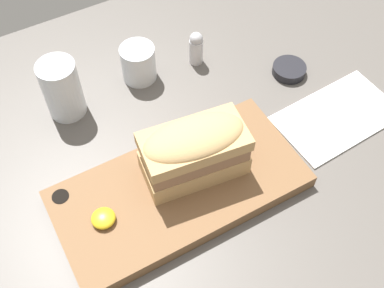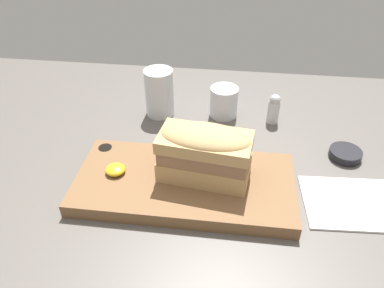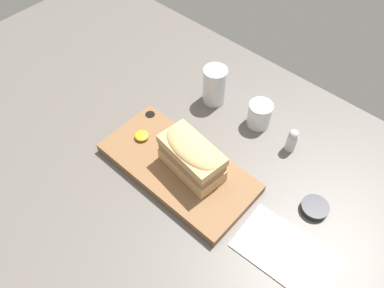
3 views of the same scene
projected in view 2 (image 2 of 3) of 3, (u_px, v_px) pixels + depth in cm
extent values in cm
cube|color=#56514C|center=(193.00, 194.00, 69.86)|extent=(186.96, 101.73, 2.00)
cube|color=brown|center=(185.00, 183.00, 68.78)|extent=(39.71, 19.18, 2.65)
cylinder|color=black|center=(106.00, 150.00, 75.52)|extent=(2.69, 2.69, 1.32)
cube|color=tan|center=(204.00, 167.00, 67.49)|extent=(16.98, 10.20, 3.80)
cube|color=#936B4C|center=(205.00, 153.00, 65.58)|extent=(16.30, 9.79, 2.57)
cube|color=tan|center=(205.00, 142.00, 64.12)|extent=(16.98, 10.20, 2.28)
ellipsoid|color=tan|center=(205.00, 137.00, 63.55)|extent=(16.64, 9.99, 3.42)
ellipsoid|color=gold|center=(116.00, 169.00, 68.80)|extent=(3.68, 3.68, 1.47)
cylinder|color=silver|center=(159.00, 93.00, 87.12)|extent=(6.72, 6.72, 11.26)
cylinder|color=silver|center=(160.00, 103.00, 88.86)|extent=(5.91, 5.91, 5.07)
cylinder|color=silver|center=(224.00, 102.00, 87.82)|extent=(6.53, 6.53, 7.14)
cylinder|color=#33050F|center=(224.00, 105.00, 88.42)|extent=(5.88, 5.88, 4.73)
cube|color=white|center=(367.00, 205.00, 65.79)|extent=(22.64, 14.16, 0.40)
cylinder|color=silver|center=(273.00, 112.00, 85.84)|extent=(2.69, 2.69, 5.42)
sphere|color=#B7B7BC|center=(275.00, 100.00, 83.93)|extent=(2.56, 2.56, 2.56)
cylinder|color=black|center=(345.00, 154.00, 76.41)|extent=(6.47, 6.47, 1.72)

